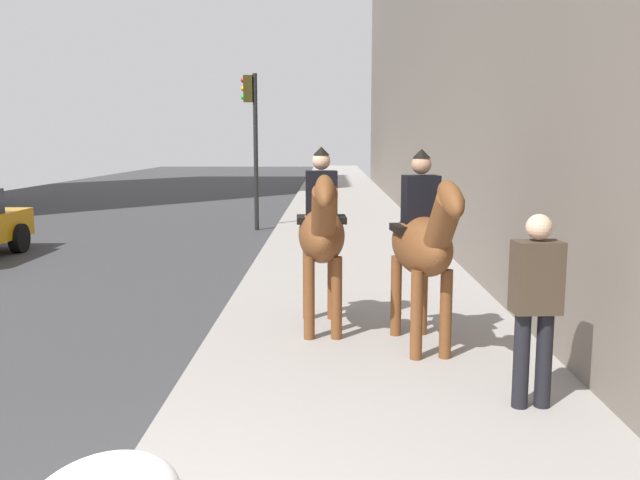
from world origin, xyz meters
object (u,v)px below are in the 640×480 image
mounted_horse_far (423,242)px  traffic_light_near_curb (252,127)px  pedestrian_greeting (536,298)px  mounted_horse_near (322,231)px

mounted_horse_far → traffic_light_near_curb: bearing=-172.3°
mounted_horse_far → pedestrian_greeting: 1.84m
mounted_horse_near → traffic_light_near_curb: bearing=-171.8°
mounted_horse_far → traffic_light_near_curb: traffic_light_near_curb is taller
mounted_horse_near → pedestrian_greeting: size_ratio=1.32×
mounted_horse_far → traffic_light_near_curb: (10.87, 3.12, 1.46)m
mounted_horse_near → traffic_light_near_curb: traffic_light_near_curb is taller
mounted_horse_far → mounted_horse_near: bearing=-130.5°
pedestrian_greeting → mounted_horse_near: bearing=33.9°
mounted_horse_near → pedestrian_greeting: 3.03m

